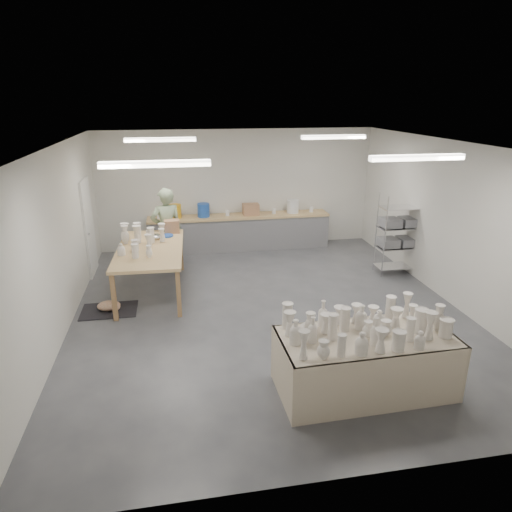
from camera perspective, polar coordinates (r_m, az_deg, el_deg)
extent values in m
plane|color=#424449|center=(8.52, 1.53, -6.80)|extent=(8.00, 8.00, 0.00)
cube|color=white|center=(7.69, 1.73, 13.64)|extent=(7.00, 8.00, 0.02)
cube|color=silver|center=(11.81, -2.37, 8.32)|extent=(7.00, 0.02, 3.00)
cube|color=silver|center=(4.44, 12.42, -11.65)|extent=(7.00, 0.02, 3.00)
cube|color=silver|center=(8.05, -23.58, 1.43)|extent=(0.02, 8.00, 3.00)
cube|color=silver|center=(9.32, 23.25, 3.76)|extent=(0.02, 8.00, 3.00)
cube|color=white|center=(10.61, -20.16, 3.38)|extent=(0.05, 0.90, 2.10)
cube|color=white|center=(6.04, -12.47, 11.18)|extent=(1.40, 0.12, 0.08)
cube|color=white|center=(6.92, 19.50, 11.53)|extent=(1.40, 0.12, 0.08)
cube|color=white|center=(9.52, -11.87, 14.05)|extent=(1.40, 0.12, 0.08)
cube|color=white|center=(10.10, 9.67, 14.46)|extent=(1.40, 0.12, 0.08)
cube|color=tan|center=(11.64, -2.11, 4.98)|extent=(4.60, 0.60, 0.06)
cube|color=slate|center=(11.76, -2.08, 2.85)|extent=(4.60, 0.55, 0.84)
cylinder|color=gold|center=(11.48, -10.08, 5.52)|extent=(0.30, 0.30, 0.34)
cylinder|color=#2150B5|center=(11.50, -6.58, 5.72)|extent=(0.30, 0.30, 0.34)
cylinder|color=white|center=(11.86, 4.63, 6.20)|extent=(0.30, 0.30, 0.34)
cube|color=#9F6C4C|center=(11.64, -0.65, 5.86)|extent=(0.40, 0.30, 0.28)
cylinder|color=white|center=(11.51, -12.05, 4.92)|extent=(0.10, 0.10, 0.14)
cylinder|color=white|center=(11.58, -3.59, 5.39)|extent=(0.10, 0.10, 0.14)
cylinder|color=white|center=(11.77, 2.25, 5.64)|extent=(0.10, 0.10, 0.14)
cylinder|color=white|center=(12.02, 6.94, 5.81)|extent=(0.10, 0.10, 0.14)
cylinder|color=silver|center=(10.11, 15.82, 2.20)|extent=(0.02, 0.02, 1.80)
cylinder|color=silver|center=(10.50, 19.96, 2.38)|extent=(0.02, 0.02, 1.80)
cylinder|color=silver|center=(10.49, 14.80, 2.90)|extent=(0.02, 0.02, 1.80)
cylinder|color=silver|center=(10.86, 18.83, 3.06)|extent=(0.02, 0.02, 1.80)
cube|color=silver|center=(10.71, 16.98, -1.20)|extent=(0.88, 0.48, 0.02)
cube|color=silver|center=(10.57, 17.22, 1.09)|extent=(0.88, 0.48, 0.02)
cube|color=silver|center=(10.44, 17.46, 3.43)|extent=(0.88, 0.48, 0.02)
cube|color=silver|center=(10.34, 17.71, 5.83)|extent=(0.88, 0.48, 0.02)
cube|color=slate|center=(10.43, 16.21, 1.65)|extent=(0.38, 0.42, 0.18)
cube|color=slate|center=(10.63, 18.34, 1.76)|extent=(0.38, 0.42, 0.18)
cube|color=slate|center=(10.31, 16.44, 4.03)|extent=(0.38, 0.42, 0.18)
cube|color=slate|center=(10.51, 18.59, 4.10)|extent=(0.38, 0.42, 0.18)
cube|color=olive|center=(6.41, 13.40, -13.28)|extent=(2.06, 0.98, 0.71)
cube|color=beige|center=(6.19, 13.71, -9.85)|extent=(2.32, 1.15, 0.03)
cube|color=beige|center=(5.99, 15.45, -15.45)|extent=(2.30, 0.09, 0.81)
cube|color=beige|center=(6.79, 11.69, -10.64)|extent=(2.30, 0.09, 0.81)
cube|color=tan|center=(9.20, -13.11, 0.84)|extent=(1.36, 2.56, 0.06)
cube|color=olive|center=(8.32, -17.02, -5.02)|extent=(0.08, 0.08, 0.88)
cube|color=olive|center=(8.25, -9.30, -4.61)|extent=(0.08, 0.08, 0.88)
cube|color=olive|center=(10.52, -15.70, 0.24)|extent=(0.08, 0.08, 0.88)
cube|color=olive|center=(10.46, -9.62, 0.60)|extent=(0.08, 0.08, 0.88)
ellipsoid|color=silver|center=(9.73, -12.43, 2.38)|extent=(0.26, 0.26, 0.12)
cylinder|color=#2150B5|center=(9.87, -11.05, 2.52)|extent=(0.26, 0.26, 0.03)
cylinder|color=white|center=(9.97, -13.25, 2.80)|extent=(0.11, 0.11, 0.12)
cube|color=#9F6C4C|center=(10.10, -10.47, 3.68)|extent=(0.32, 0.26, 0.28)
cube|color=black|center=(8.92, -17.86, -6.48)|extent=(1.00, 0.70, 0.02)
ellipsoid|color=white|center=(8.88, -17.92, -5.91)|extent=(0.43, 0.30, 0.18)
sphere|color=white|center=(8.76, -17.09, -6.03)|extent=(0.15, 0.15, 0.15)
imported|color=gray|center=(10.33, -11.08, 3.20)|extent=(0.78, 0.60, 1.89)
cylinder|color=red|center=(10.78, -10.85, 0.17)|extent=(0.38, 0.38, 0.04)
cylinder|color=silver|center=(10.85, -10.14, -0.46)|extent=(0.02, 0.02, 0.27)
cylinder|color=silver|center=(10.92, -11.26, -0.41)|extent=(0.02, 0.02, 0.27)
cylinder|color=silver|center=(10.71, -11.00, -0.78)|extent=(0.02, 0.02, 0.27)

